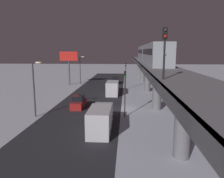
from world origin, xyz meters
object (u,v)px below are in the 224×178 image
at_px(sedan_red_2, 115,81).
at_px(traffic_light_mid, 126,72).
at_px(subway_train, 149,53).
at_px(box_truck, 113,88).
at_px(traffic_light_near, 125,87).
at_px(delivery_van, 101,119).
at_px(commercial_billboard, 69,59).
at_px(rail_signal, 165,44).
at_px(sedan_red, 79,103).

height_order(sedan_red_2, traffic_light_mid, traffic_light_mid).
height_order(subway_train, box_truck, subway_train).
bearing_deg(sedan_red_2, traffic_light_near, -84.73).
height_order(delivery_van, traffic_light_near, traffic_light_near).
bearing_deg(delivery_van, sedan_red_2, -89.69).
relative_size(traffic_light_mid, commercial_billboard, 0.72).
height_order(sedan_red_2, traffic_light_near, traffic_light_near).
distance_m(box_truck, traffic_light_mid, 6.72).
relative_size(delivery_van, traffic_light_near, 1.16).
height_order(traffic_light_near, traffic_light_mid, same).
xyz_separation_m(subway_train, commercial_billboard, (20.11, -10.85, -1.76)).
distance_m(traffic_light_near, commercial_billboard, 32.24).
distance_m(subway_train, rail_signal, 29.27).
relative_size(sedan_red, delivery_van, 0.63).
height_order(sedan_red_2, box_truck, box_truck).
distance_m(delivery_van, commercial_billboard, 36.13).
bearing_deg(sedan_red_2, delivery_van, -89.69).
bearing_deg(sedan_red, sedan_red_2, -99.81).
bearing_deg(box_truck, sedan_red, 67.27).
height_order(rail_signal, delivery_van, rail_signal).
bearing_deg(delivery_van, traffic_light_near, -117.74).
xyz_separation_m(rail_signal, delivery_van, (5.80, -6.57, -8.19)).
distance_m(subway_train, commercial_billboard, 22.91).
xyz_separation_m(traffic_light_near, traffic_light_mid, (0.00, -21.77, 0.00)).
xyz_separation_m(box_truck, traffic_light_mid, (-2.70, -5.46, 2.85)).
bearing_deg(traffic_light_near, sedan_red, -32.91).
distance_m(rail_signal, box_truck, 29.76).
relative_size(box_truck, delivery_van, 1.00).
bearing_deg(sedan_red_2, sedan_red, -99.81).
bearing_deg(commercial_billboard, delivery_van, 110.42).
height_order(rail_signal, sedan_red, rail_signal).
relative_size(rail_signal, delivery_van, 0.54).
xyz_separation_m(sedan_red_2, commercial_billboard, (12.26, 3.12, 6.03)).
height_order(sedan_red, traffic_light_mid, traffic_light_mid).
bearing_deg(rail_signal, traffic_light_near, -75.19).
relative_size(delivery_van, traffic_light_mid, 1.16).
relative_size(rail_signal, box_truck, 0.54).
height_order(delivery_van, commercial_billboard, commercial_billboard).
bearing_deg(commercial_billboard, traffic_light_near, 118.15).
bearing_deg(traffic_light_near, sedan_red_2, -84.73).
bearing_deg(box_truck, commercial_billboard, -43.98).
distance_m(sedan_red, sedan_red_2, 27.00).
distance_m(subway_train, traffic_light_near, 18.70).
bearing_deg(delivery_van, rail_signal, 131.40).
bearing_deg(sedan_red, commercial_billboard, -71.94).
xyz_separation_m(rail_signal, sedan_red, (10.60, -16.56, -8.74)).
bearing_deg(traffic_light_mid, traffic_light_near, 90.00).
bearing_deg(sedan_red_2, commercial_billboard, -165.71).
height_order(sedan_red, sedan_red_2, same).
bearing_deg(commercial_billboard, subway_train, 151.65).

